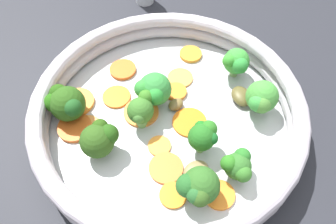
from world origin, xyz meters
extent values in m
plane|color=#222329|center=(0.00, 0.00, 0.00)|extent=(4.00, 4.00, 0.00)
cylinder|color=#B2B5B7|center=(0.00, 0.00, 0.01)|extent=(0.33, 0.33, 0.01)
torus|color=#B6ADB9|center=(0.00, 0.00, 0.02)|extent=(0.35, 0.35, 0.02)
torus|color=#B6ADB9|center=(0.00, 0.00, 0.04)|extent=(0.35, 0.35, 0.02)
sphere|color=#B3BAB7|center=(-0.11, -0.12, 0.02)|extent=(0.01, 0.01, 0.01)
cylinder|color=#F9903C|center=(0.07, 0.00, 0.01)|extent=(0.05, 0.05, 0.00)
cylinder|color=orange|center=(-0.07, -0.02, 0.01)|extent=(0.06, 0.06, 0.00)
cylinder|color=orange|center=(-0.04, 0.00, 0.01)|extent=(0.04, 0.04, 0.00)
cylinder|color=#D65C1F|center=(-0.05, 0.11, 0.01)|extent=(0.05, 0.05, 0.01)
cylinder|color=orange|center=(0.12, -0.01, 0.01)|extent=(0.05, 0.05, 0.01)
cylinder|color=orange|center=(0.05, 0.00, 0.01)|extent=(0.03, 0.03, 0.01)
cylinder|color=#F38D3E|center=(-0.04, 0.10, 0.01)|extent=(0.05, 0.05, 0.01)
cylinder|color=orange|center=(0.07, 0.09, 0.01)|extent=(0.04, 0.04, 0.01)
cylinder|color=orange|center=(0.00, -0.03, 0.01)|extent=(0.06, 0.06, 0.00)
cylinder|color=orange|center=(-0.01, 0.13, 0.01)|extent=(0.05, 0.05, 0.01)
cylinder|color=orange|center=(-0.09, -0.08, 0.01)|extent=(0.05, 0.05, 0.00)
cylinder|color=orange|center=(0.02, 0.08, 0.01)|extent=(0.05, 0.05, 0.00)
cylinder|color=orange|center=(-0.10, -0.03, 0.01)|extent=(0.04, 0.04, 0.00)
cylinder|color=orange|center=(0.00, 0.04, 0.01)|extent=(0.06, 0.06, 0.00)
cylinder|color=#799D57|center=(0.10, -0.07, 0.02)|extent=(0.01, 0.01, 0.02)
sphere|color=#338830|center=(0.10, -0.07, 0.04)|extent=(0.04, 0.04, 0.04)
sphere|color=#308629|center=(0.09, -0.06, 0.05)|extent=(0.02, 0.02, 0.02)
sphere|color=#288331|center=(0.09, -0.08, 0.04)|extent=(0.02, 0.02, 0.02)
cylinder|color=#60954E|center=(-0.03, 0.13, 0.02)|extent=(0.01, 0.01, 0.01)
sphere|color=#244C14|center=(-0.03, 0.13, 0.04)|extent=(0.05, 0.05, 0.05)
sphere|color=#1A491B|center=(-0.04, 0.11, 0.05)|extent=(0.02, 0.02, 0.02)
sphere|color=#1F490F|center=(-0.02, 0.14, 0.05)|extent=(0.02, 0.02, 0.02)
sphere|color=#1D520E|center=(-0.03, 0.14, 0.04)|extent=(0.03, 0.03, 0.03)
cylinder|color=#85A764|center=(-0.07, 0.07, 0.02)|extent=(0.01, 0.01, 0.02)
sphere|color=#284B16|center=(-0.07, 0.07, 0.04)|extent=(0.04, 0.04, 0.04)
sphere|color=#23460F|center=(-0.05, 0.07, 0.05)|extent=(0.02, 0.02, 0.02)
sphere|color=#1F4711|center=(-0.06, 0.06, 0.04)|extent=(0.03, 0.03, 0.03)
sphere|color=#2D4F18|center=(-0.05, 0.07, 0.05)|extent=(0.02, 0.02, 0.02)
cylinder|color=#638A43|center=(-0.06, -0.10, 0.02)|extent=(0.01, 0.01, 0.01)
sphere|color=#2C6223|center=(-0.06, -0.10, 0.03)|extent=(0.03, 0.03, 0.03)
sphere|color=#27691C|center=(-0.06, -0.09, 0.04)|extent=(0.02, 0.02, 0.02)
sphere|color=#246621|center=(-0.05, -0.10, 0.04)|extent=(0.02, 0.02, 0.02)
sphere|color=#2F6923|center=(-0.07, -0.10, 0.04)|extent=(0.02, 0.02, 0.02)
cylinder|color=#628845|center=(-0.04, -0.05, 0.02)|extent=(0.01, 0.01, 0.02)
sphere|color=#1F5E1B|center=(-0.04, -0.05, 0.04)|extent=(0.03, 0.03, 0.03)
sphere|color=#26681E|center=(-0.03, -0.06, 0.05)|extent=(0.02, 0.02, 0.02)
sphere|color=#19651A|center=(-0.02, -0.05, 0.05)|extent=(0.02, 0.02, 0.02)
sphere|color=#15551E|center=(-0.04, -0.06, 0.04)|extent=(0.02, 0.02, 0.02)
cylinder|color=#5F9249|center=(-0.09, -0.06, 0.02)|extent=(0.01, 0.01, 0.02)
sphere|color=#2A5920|center=(-0.09, -0.06, 0.04)|extent=(0.04, 0.04, 0.04)
sphere|color=#2D511B|center=(-0.11, -0.06, 0.04)|extent=(0.02, 0.02, 0.02)
sphere|color=#225625|center=(-0.11, -0.06, 0.05)|extent=(0.02, 0.02, 0.02)
sphere|color=#205621|center=(-0.10, -0.05, 0.04)|extent=(0.03, 0.03, 0.03)
cylinder|color=#6E9B4F|center=(-0.02, 0.03, 0.02)|extent=(0.02, 0.02, 0.02)
sphere|color=#346824|center=(-0.02, 0.03, 0.04)|extent=(0.03, 0.03, 0.03)
sphere|color=#326C1F|center=(0.00, 0.03, 0.05)|extent=(0.02, 0.02, 0.02)
sphere|color=#3A6D2B|center=(-0.03, 0.03, 0.04)|extent=(0.02, 0.02, 0.02)
cylinder|color=#88B668|center=(0.02, 0.02, 0.02)|extent=(0.01, 0.01, 0.02)
sphere|color=#2F7D35|center=(0.02, 0.02, 0.04)|extent=(0.04, 0.04, 0.04)
sphere|color=#2D7F2F|center=(0.01, 0.04, 0.05)|extent=(0.02, 0.02, 0.02)
sphere|color=#26832D|center=(0.01, 0.02, 0.05)|extent=(0.02, 0.02, 0.02)
cylinder|color=#89A76F|center=(0.04, -0.11, 0.02)|extent=(0.01, 0.01, 0.02)
sphere|color=#3D8633|center=(0.04, -0.11, 0.04)|extent=(0.04, 0.04, 0.04)
sphere|color=#447C30|center=(0.03, -0.11, 0.04)|extent=(0.02, 0.02, 0.02)
sphere|color=#368D39|center=(0.03, -0.11, 0.04)|extent=(0.02, 0.02, 0.02)
ellipsoid|color=brown|center=(0.02, -0.01, 0.02)|extent=(0.03, 0.03, 0.01)
ellipsoid|color=brown|center=(0.06, -0.09, 0.02)|extent=(0.04, 0.04, 0.01)
ellipsoid|color=olive|center=(-0.07, -0.05, 0.02)|extent=(0.04, 0.04, 0.01)
camera|label=1|loc=(-0.24, -0.06, 0.37)|focal=35.00mm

